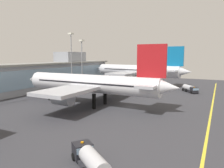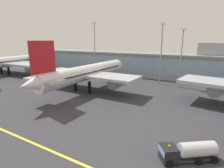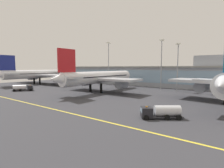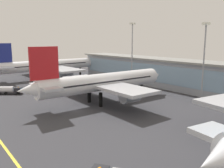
{
  "view_description": "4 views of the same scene",
  "coord_description": "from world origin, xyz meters",
  "px_view_note": "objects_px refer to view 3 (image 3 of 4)",
  "views": [
    {
      "loc": [
        -56.05,
        -23.38,
        15.13
      ],
      "look_at": [
        5.59,
        8.33,
        5.74
      ],
      "focal_mm": 33.68,
      "sensor_mm": 36.0,
      "label": 1
    },
    {
      "loc": [
        37.61,
        -40.0,
        18.17
      ],
      "look_at": [
        7.05,
        12.14,
        3.45
      ],
      "focal_mm": 28.98,
      "sensor_mm": 36.0,
      "label": 2
    },
    {
      "loc": [
        49.05,
        -49.37,
        11.25
      ],
      "look_at": [
        1.85,
        14.16,
        3.63
      ],
      "focal_mm": 27.82,
      "sensor_mm": 36.0,
      "label": 3
    },
    {
      "loc": [
        57.56,
        -31.58,
        19.79
      ],
      "look_at": [
        -0.59,
        13.13,
        6.22
      ],
      "focal_mm": 38.46,
      "sensor_mm": 36.0,
      "label": 4
    }
  ],
  "objects_px": {
    "airliner_near_right": "(100,77)",
    "apron_light_mast_east": "(161,57)",
    "fuel_tanker_truck": "(24,88)",
    "apron_light_mast_west": "(109,58)",
    "apron_light_mast_centre": "(178,60)",
    "airliner_near_left": "(41,74)",
    "baggage_tug_near": "(160,112)"
  },
  "relations": [
    {
      "from": "baggage_tug_near",
      "to": "fuel_tanker_truck",
      "type": "bearing_deg",
      "value": -40.46
    },
    {
      "from": "apron_light_mast_west",
      "to": "apron_light_mast_centre",
      "type": "height_order",
      "value": "apron_light_mast_west"
    },
    {
      "from": "apron_light_mast_east",
      "to": "apron_light_mast_centre",
      "type": "bearing_deg",
      "value": 0.49
    },
    {
      "from": "apron_light_mast_centre",
      "to": "apron_light_mast_east",
      "type": "xyz_separation_m",
      "value": [
        -7.84,
        -0.07,
        1.32
      ]
    },
    {
      "from": "airliner_near_left",
      "to": "airliner_near_right",
      "type": "distance_m",
      "value": 57.69
    },
    {
      "from": "apron_light_mast_centre",
      "to": "fuel_tanker_truck",
      "type": "bearing_deg",
      "value": -144.05
    },
    {
      "from": "fuel_tanker_truck",
      "to": "apron_light_mast_west",
      "type": "distance_m",
      "value": 50.87
    },
    {
      "from": "airliner_near_right",
      "to": "apron_light_mast_east",
      "type": "xyz_separation_m",
      "value": [
        20.14,
        22.9,
        9.5
      ]
    },
    {
      "from": "airliner_near_right",
      "to": "apron_light_mast_centre",
      "type": "xyz_separation_m",
      "value": [
        27.99,
        22.97,
        8.18
      ]
    },
    {
      "from": "apron_light_mast_west",
      "to": "apron_light_mast_east",
      "type": "bearing_deg",
      "value": -4.79
    },
    {
      "from": "airliner_near_right",
      "to": "apron_light_mast_east",
      "type": "bearing_deg",
      "value": -41.29
    },
    {
      "from": "airliner_near_left",
      "to": "apron_light_mast_centre",
      "type": "xyz_separation_m",
      "value": [
        85.41,
        17.35,
        8.14
      ]
    },
    {
      "from": "airliner_near_right",
      "to": "baggage_tug_near",
      "type": "distance_m",
      "value": 45.34
    },
    {
      "from": "apron_light_mast_west",
      "to": "apron_light_mast_east",
      "type": "relative_size",
      "value": 1.08
    },
    {
      "from": "airliner_near_left",
      "to": "apron_light_mast_west",
      "type": "bearing_deg",
      "value": -66.63
    },
    {
      "from": "baggage_tug_near",
      "to": "apron_light_mast_east",
      "type": "height_order",
      "value": "apron_light_mast_east"
    },
    {
      "from": "airliner_near_left",
      "to": "apron_light_mast_east",
      "type": "height_order",
      "value": "apron_light_mast_east"
    },
    {
      "from": "airliner_near_right",
      "to": "baggage_tug_near",
      "type": "bearing_deg",
      "value": -122.41
    },
    {
      "from": "apron_light_mast_centre",
      "to": "airliner_near_left",
      "type": "bearing_deg",
      "value": -168.52
    },
    {
      "from": "fuel_tanker_truck",
      "to": "apron_light_mast_east",
      "type": "distance_m",
      "value": 68.25
    },
    {
      "from": "fuel_tanker_truck",
      "to": "apron_light_mast_east",
      "type": "bearing_deg",
      "value": -14.21
    },
    {
      "from": "airliner_near_left",
      "to": "baggage_tug_near",
      "type": "bearing_deg",
      "value": -109.47
    },
    {
      "from": "airliner_near_right",
      "to": "apron_light_mast_west",
      "type": "distance_m",
      "value": 31.7
    },
    {
      "from": "baggage_tug_near",
      "to": "apron_light_mast_centre",
      "type": "xyz_separation_m",
      "value": [
        -10.03,
        47.15,
        13.27
      ]
    },
    {
      "from": "fuel_tanker_truck",
      "to": "baggage_tug_near",
      "type": "height_order",
      "value": "same"
    },
    {
      "from": "fuel_tanker_truck",
      "to": "baggage_tug_near",
      "type": "distance_m",
      "value": 69.18
    },
    {
      "from": "baggage_tug_near",
      "to": "apron_light_mast_centre",
      "type": "relative_size",
      "value": 0.39
    },
    {
      "from": "airliner_near_left",
      "to": "apron_light_mast_west",
      "type": "relative_size",
      "value": 2.24
    },
    {
      "from": "airliner_near_right",
      "to": "apron_light_mast_centre",
      "type": "height_order",
      "value": "apron_light_mast_centre"
    },
    {
      "from": "apron_light_mast_west",
      "to": "apron_light_mast_centre",
      "type": "bearing_deg",
      "value": -3.83
    },
    {
      "from": "apron_light_mast_west",
      "to": "apron_light_mast_east",
      "type": "distance_m",
      "value": 35.3
    },
    {
      "from": "airliner_near_left",
      "to": "baggage_tug_near",
      "type": "xyz_separation_m",
      "value": [
        95.44,
        -29.8,
        -5.13
      ]
    }
  ]
}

